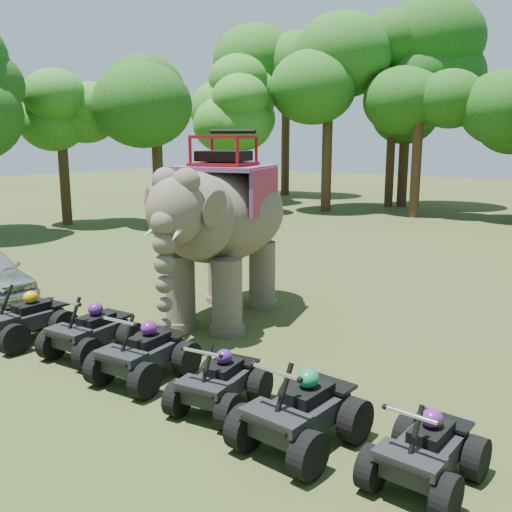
{
  "coord_description": "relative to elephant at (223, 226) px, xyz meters",
  "views": [
    {
      "loc": [
        7.23,
        -8.25,
        4.4
      ],
      "look_at": [
        0.0,
        1.2,
        1.9
      ],
      "focal_mm": 40.0,
      "sensor_mm": 36.0,
      "label": 1
    }
  ],
  "objects": [
    {
      "name": "tree_28",
      "position": [
        -15.85,
        18.27,
        1.99
      ],
      "size": [
        5.96,
        5.96,
        8.51
      ],
      "primitive_type": null,
      "color": "#195114",
      "rests_on": "ground"
    },
    {
      "name": "ground",
      "position": [
        1.71,
        -2.11,
        -2.27
      ],
      "size": [
        110.0,
        110.0,
        0.0
      ],
      "primitive_type": "plane",
      "color": "#47381E",
      "rests_on": "ground"
    },
    {
      "name": "elephant",
      "position": [
        0.0,
        0.0,
        0.0
      ],
      "size": [
        3.81,
        5.86,
        4.54
      ],
      "primitive_type": null,
      "rotation": [
        0.0,
        0.0,
        0.29
      ],
      "color": "brown",
      "rests_on": "ground"
    },
    {
      "name": "tree_21",
      "position": [
        -16.28,
        6.71,
        1.1
      ],
      "size": [
        4.72,
        4.72,
        6.75
      ],
      "primitive_type": null,
      "color": "#195114",
      "rests_on": "ground"
    },
    {
      "name": "atv_4",
      "position": [
        4.86,
        -3.97,
        -1.58
      ],
      "size": [
        1.44,
        1.92,
        1.38
      ],
      "primitive_type": null,
      "rotation": [
        0.0,
        0.0,
        -0.04
      ],
      "color": "black",
      "rests_on": "ground"
    },
    {
      "name": "atv_2",
      "position": [
        1.32,
        -3.78,
        -1.61
      ],
      "size": [
        1.5,
        1.93,
        1.33
      ],
      "primitive_type": null,
      "rotation": [
        0.0,
        0.0,
        0.11
      ],
      "color": "black",
      "rests_on": "ground"
    },
    {
      "name": "tree_32",
      "position": [
        -16.43,
        20.62,
        1.32
      ],
      "size": [
        5.02,
        5.02,
        7.18
      ],
      "primitive_type": null,
      "color": "#195114",
      "rests_on": "ground"
    },
    {
      "name": "atv_0",
      "position": [
        -2.29,
        -3.98,
        -1.6
      ],
      "size": [
        1.33,
        1.82,
        1.34
      ],
      "primitive_type": null,
      "rotation": [
        0.0,
        0.0,
        -0.0
      ],
      "color": "black",
      "rests_on": "ground"
    },
    {
      "name": "tree_25",
      "position": [
        -3.25,
        20.01,
        1.8
      ],
      "size": [
        5.7,
        5.7,
        8.15
      ],
      "primitive_type": null,
      "color": "#195114",
      "rests_on": "ground"
    },
    {
      "name": "tree_23",
      "position": [
        -12.71,
        16.17,
        1.28
      ],
      "size": [
        4.97,
        4.97,
        7.1
      ],
      "primitive_type": null,
      "color": "#195114",
      "rests_on": "ground"
    },
    {
      "name": "atv_5",
      "position": [
        6.64,
        -3.79,
        -1.67
      ],
      "size": [
        1.22,
        1.66,
        1.21
      ],
      "primitive_type": null,
      "rotation": [
        0.0,
        0.0,
        -0.02
      ],
      "color": "black",
      "rests_on": "ground"
    },
    {
      "name": "atv_3",
      "position": [
        3.17,
        -3.81,
        -1.67
      ],
      "size": [
        1.44,
        1.8,
        1.2
      ],
      "primitive_type": null,
      "rotation": [
        0.0,
        0.0,
        0.17
      ],
      "color": "black",
      "rests_on": "ground"
    },
    {
      "name": "tree_27",
      "position": [
        -5.87,
        24.4,
        3.18
      ],
      "size": [
        7.63,
        7.63,
        10.9
      ],
      "primitive_type": null,
      "color": "#195114",
      "rests_on": "ground"
    },
    {
      "name": "tree_24",
      "position": [
        -8.47,
        19.27,
        2.68
      ],
      "size": [
        6.93,
        6.93,
        9.9
      ],
      "primitive_type": null,
      "color": "#195114",
      "rests_on": "ground"
    },
    {
      "name": "tree_22",
      "position": [
        -13.11,
        10.12,
        1.82
      ],
      "size": [
        5.73,
        5.73,
        8.18
      ],
      "primitive_type": null,
      "color": "#195114",
      "rests_on": "ground"
    },
    {
      "name": "tree_35",
      "position": [
        -15.95,
        25.82,
        3.1
      ],
      "size": [
        7.52,
        7.52,
        10.74
      ],
      "primitive_type": null,
      "color": "#195114",
      "rests_on": "ground"
    },
    {
      "name": "tree_30",
      "position": [
        -6.44,
        23.68,
        1.65
      ],
      "size": [
        5.48,
        5.48,
        7.83
      ],
      "primitive_type": null,
      "color": "#195114",
      "rests_on": "ground"
    },
    {
      "name": "atv_1",
      "position": [
        -0.47,
        -3.62,
        -1.61
      ],
      "size": [
        1.47,
        1.9,
        1.32
      ],
      "primitive_type": null,
      "rotation": [
        0.0,
        0.0,
        0.11
      ],
      "color": "black",
      "rests_on": "ground"
    }
  ]
}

